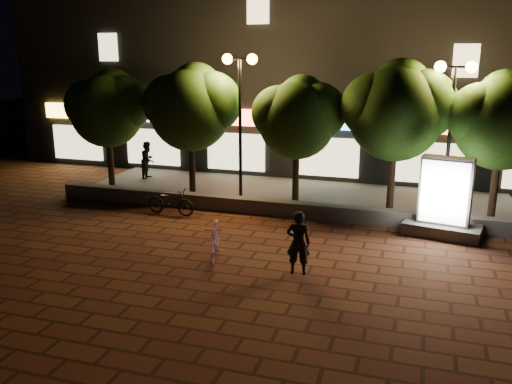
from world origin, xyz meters
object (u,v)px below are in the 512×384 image
at_px(ad_kiosk, 444,204).
at_px(scooter_parked, 171,201).
at_px(tree_right, 398,108).
at_px(street_lamp_left, 240,90).
at_px(tree_left, 192,105).
at_px(tree_far_left, 109,106).
at_px(rider, 298,243).
at_px(scooter_pink, 215,240).
at_px(street_lamp_right, 453,99).
at_px(tree_far_right, 504,117).
at_px(pedestrian, 148,160).
at_px(tree_mid, 299,115).

bearing_deg(ad_kiosk, scooter_parked, -176.66).
distance_m(tree_right, street_lamp_left, 5.38).
bearing_deg(tree_left, street_lamp_left, -7.70).
xyz_separation_m(tree_far_left, rider, (8.92, -6.03, -2.48)).
bearing_deg(tree_far_left, scooter_pink, -40.66).
distance_m(tree_right, scooter_parked, 8.13).
bearing_deg(scooter_pink, street_lamp_right, 27.09).
relative_size(tree_far_right, ad_kiosk, 1.99).
relative_size(street_lamp_left, pedestrian, 3.28).
distance_m(tree_far_left, ad_kiosk, 12.78).
height_order(tree_far_left, scooter_pink, tree_far_left).
distance_m(street_lamp_left, ad_kiosk, 7.79).
height_order(street_lamp_left, pedestrian, street_lamp_left).
xyz_separation_m(tree_far_right, scooter_pink, (-7.43, -5.64, -2.89)).
distance_m(tree_right, tree_far_right, 3.20).
bearing_deg(tree_right, scooter_parked, -160.79).
height_order(street_lamp_right, scooter_pink, street_lamp_right).
relative_size(tree_far_left, scooter_pink, 2.92).
relative_size(tree_left, tree_mid, 1.09).
distance_m(tree_far_left, street_lamp_left, 5.50).
relative_size(tree_mid, street_lamp_left, 0.87).
bearing_deg(tree_far_left, pedestrian, 71.85).
xyz_separation_m(street_lamp_right, ad_kiosk, (-0.04, -1.70, -2.93)).
height_order(tree_left, tree_far_right, tree_left).
bearing_deg(street_lamp_right, scooter_parked, -165.82).
height_order(tree_far_left, street_lamp_right, street_lamp_right).
height_order(tree_left, street_lamp_right, street_lamp_right).
bearing_deg(tree_left, rider, -48.03).
distance_m(tree_mid, rider, 6.64).
bearing_deg(tree_right, street_lamp_right, -9.10).
distance_m(tree_far_left, scooter_parked, 5.29).
bearing_deg(street_lamp_left, scooter_pink, -78.23).
xyz_separation_m(street_lamp_right, rider, (-3.52, -5.76, -3.08)).
distance_m(rider, pedestrian, 11.43).
height_order(tree_mid, tree_far_right, tree_far_right).
height_order(ad_kiosk, scooter_parked, ad_kiosk).
distance_m(street_lamp_left, rider, 7.46).
xyz_separation_m(tree_right, tree_far_right, (3.20, -0.00, -0.20)).
xyz_separation_m(tree_mid, street_lamp_right, (4.95, -0.26, 0.68)).
height_order(tree_right, street_lamp_right, tree_right).
xyz_separation_m(rider, scooter_parked, (-5.21, 3.56, -0.36)).
relative_size(street_lamp_right, pedestrian, 3.15).
height_order(tree_mid, tree_right, tree_right).
bearing_deg(rider, scooter_parked, -40.04).
bearing_deg(tree_left, pedestrian, 148.52).
bearing_deg(tree_left, scooter_parked, -85.08).
height_order(tree_far_left, rider, tree_far_left).
bearing_deg(street_lamp_right, ad_kiosk, -91.37).
bearing_deg(tree_far_left, rider, -34.04).
bearing_deg(ad_kiosk, tree_right, 129.24).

